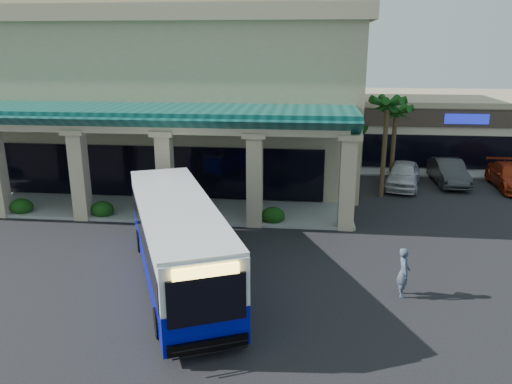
# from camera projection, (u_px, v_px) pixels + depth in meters

# --- Properties ---
(ground) EXTENTS (110.00, 110.00, 0.00)m
(ground) POSITION_uv_depth(u_px,v_px,m) (204.00, 268.00, 20.39)
(ground) COLOR black
(main_building) EXTENTS (30.80, 14.80, 11.35)m
(main_building) POSITION_uv_depth(u_px,v_px,m) (137.00, 91.00, 34.87)
(main_building) COLOR tan
(main_building) RESTS_ON ground
(arcade) EXTENTS (30.00, 6.20, 5.70)m
(arcade) POSITION_uv_depth(u_px,v_px,m) (83.00, 159.00, 26.90)
(arcade) COLOR #0B4340
(arcade) RESTS_ON ground
(strip_mall) EXTENTS (22.50, 12.50, 4.90)m
(strip_mall) POSITION_uv_depth(u_px,v_px,m) (480.00, 125.00, 40.73)
(strip_mall) COLOR beige
(strip_mall) RESTS_ON ground
(palm_0) EXTENTS (2.40, 2.40, 6.60)m
(palm_0) POSITION_uv_depth(u_px,v_px,m) (385.00, 142.00, 29.07)
(palm_0) COLOR #103B0F
(palm_0) RESTS_ON ground
(palm_1) EXTENTS (2.40, 2.40, 5.80)m
(palm_1) POSITION_uv_depth(u_px,v_px,m) (394.00, 140.00, 31.94)
(palm_1) COLOR #103B0F
(palm_1) RESTS_ON ground
(broadleaf_tree) EXTENTS (2.60, 2.60, 4.81)m
(broadleaf_tree) POSITION_uv_depth(u_px,v_px,m) (355.00, 134.00, 37.06)
(broadleaf_tree) COLOR #0F340B
(broadleaf_tree) RESTS_ON ground
(transit_bus) EXTENTS (6.93, 11.48, 3.17)m
(transit_bus) POSITION_uv_depth(u_px,v_px,m) (178.00, 242.00, 18.88)
(transit_bus) COLOR #03099F
(transit_bus) RESTS_ON ground
(pedestrian) EXTENTS (0.46, 0.68, 1.84)m
(pedestrian) POSITION_uv_depth(u_px,v_px,m) (404.00, 272.00, 17.88)
(pedestrian) COLOR #3E495D
(pedestrian) RESTS_ON ground
(car_silver) EXTENTS (3.06, 5.20, 1.66)m
(car_silver) POSITION_uv_depth(u_px,v_px,m) (403.00, 175.00, 31.73)
(car_silver) COLOR silver
(car_silver) RESTS_ON ground
(car_white) EXTENTS (1.78, 4.90, 1.61)m
(car_white) POSITION_uv_depth(u_px,v_px,m) (448.00, 172.00, 32.51)
(car_white) COLOR #2E2F31
(car_white) RESTS_ON ground
(car_red) EXTENTS (2.32, 5.32, 1.52)m
(car_red) POSITION_uv_depth(u_px,v_px,m) (512.00, 177.00, 31.51)
(car_red) COLOR #9E2B10
(car_red) RESTS_ON ground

